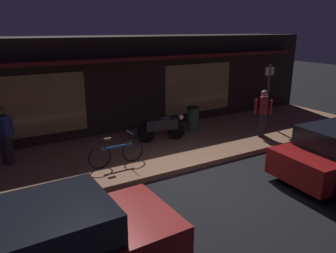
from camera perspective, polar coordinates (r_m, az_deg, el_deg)
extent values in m
plane|color=black|center=(8.63, 7.08, -10.24)|extent=(60.00, 60.00, 0.00)
cube|color=#8C6047|center=(10.91, -2.52, -3.78)|extent=(18.00, 4.00, 0.15)
cube|color=black|center=(13.49, -9.49, 7.56)|extent=(18.00, 2.80, 3.60)
cube|color=olive|center=(11.38, -21.91, 3.37)|extent=(3.20, 0.04, 2.00)
cube|color=olive|center=(13.81, 5.32, 6.66)|extent=(3.20, 0.04, 2.00)
cube|color=#591919|center=(11.84, -6.77, 11.55)|extent=(16.20, 0.50, 0.12)
cylinder|color=black|center=(11.17, -3.84, -1.27)|extent=(0.61, 0.24, 0.60)
cylinder|color=black|center=(11.48, 1.47, -0.74)|extent=(0.61, 0.24, 0.60)
cube|color=black|center=(11.23, -1.16, 0.36)|extent=(1.13, 0.50, 0.36)
ellipsoid|color=black|center=(11.22, -0.43, 1.41)|extent=(0.48, 0.33, 0.20)
sphere|color=#F9EDB7|center=(11.41, 2.29, 1.65)|extent=(0.18, 0.18, 0.18)
cylinder|color=gray|center=(11.30, 1.35, 2.40)|extent=(0.14, 0.54, 0.03)
torus|color=black|center=(9.25, -11.76, -5.29)|extent=(0.66, 0.05, 0.66)
torus|color=black|center=(9.60, -6.13, -4.20)|extent=(0.66, 0.05, 0.66)
cube|color=#1E478C|center=(9.34, -8.95, -3.48)|extent=(0.90, 0.05, 0.06)
cube|color=brown|center=(9.16, -10.47, -2.16)|extent=(0.20, 0.08, 0.06)
cylinder|color=#1E478C|center=(9.38, -6.68, -1.03)|extent=(0.03, 0.42, 0.02)
cube|color=#28232D|center=(10.42, -26.17, -3.64)|extent=(0.32, 0.34, 0.85)
cube|color=navy|center=(10.21, -26.68, 0.13)|extent=(0.39, 0.44, 0.58)
sphere|color=brown|center=(10.11, -26.99, 2.42)|extent=(0.22, 0.22, 0.22)
cylinder|color=navy|center=(10.38, -25.52, 0.13)|extent=(0.12, 0.12, 0.52)
cube|color=#28232D|center=(12.27, 15.96, 0.36)|extent=(0.34, 0.33, 0.85)
cube|color=maroon|center=(12.09, 16.22, 3.61)|extent=(0.43, 0.41, 0.58)
sphere|color=tan|center=(12.01, 16.38, 5.56)|extent=(0.22, 0.22, 0.22)
cylinder|color=maroon|center=(12.10, 17.42, 3.18)|extent=(0.13, 0.13, 0.52)
cylinder|color=maroon|center=(12.12, 14.97, 3.40)|extent=(0.13, 0.13, 0.52)
cylinder|color=#47474C|center=(13.47, 16.89, 5.11)|extent=(0.09, 0.09, 2.40)
cube|color=beige|center=(13.32, 17.24, 9.11)|extent=(0.44, 0.03, 0.30)
cylinder|color=#2D4C33|center=(12.41, 4.35, 1.16)|extent=(0.44, 0.44, 0.85)
cylinder|color=black|center=(12.29, 4.39, 3.24)|extent=(0.48, 0.48, 0.08)
cylinder|color=black|center=(6.67, -9.49, -15.89)|extent=(0.65, 0.24, 0.64)
cube|color=black|center=(5.30, -22.16, -16.41)|extent=(2.24, 1.65, 0.64)
cylinder|color=black|center=(9.62, 19.91, -6.14)|extent=(0.65, 0.26, 0.64)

